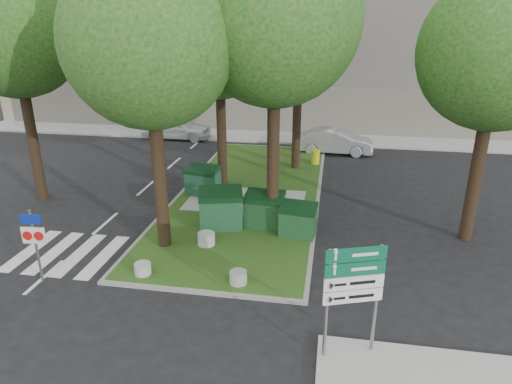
% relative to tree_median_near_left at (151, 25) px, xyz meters
% --- Properties ---
extents(ground, '(120.00, 120.00, 0.00)m').
position_rel_tree_median_near_left_xyz_m(ground, '(1.41, -2.56, -7.32)').
color(ground, black).
rests_on(ground, ground).
extents(median_island, '(6.00, 16.00, 0.12)m').
position_rel_tree_median_near_left_xyz_m(median_island, '(1.91, 5.44, -7.26)').
color(median_island, '#264714').
rests_on(median_island, ground).
extents(median_kerb, '(6.30, 16.30, 0.10)m').
position_rel_tree_median_near_left_xyz_m(median_kerb, '(1.91, 5.44, -7.27)').
color(median_kerb, gray).
rests_on(median_kerb, ground).
extents(building_sidewalk, '(42.00, 3.00, 0.12)m').
position_rel_tree_median_near_left_xyz_m(building_sidewalk, '(1.41, 15.94, -7.26)').
color(building_sidewalk, '#999993').
rests_on(building_sidewalk, ground).
extents(zebra_crossing, '(5.00, 3.00, 0.01)m').
position_rel_tree_median_near_left_xyz_m(zebra_crossing, '(-2.34, -1.06, -7.31)').
color(zebra_crossing, silver).
rests_on(zebra_crossing, ground).
extents(apartment_building, '(41.00, 12.00, 16.00)m').
position_rel_tree_median_near_left_xyz_m(apartment_building, '(1.41, 23.44, 0.68)').
color(apartment_building, tan).
rests_on(apartment_building, ground).
extents(tree_median_near_left, '(5.20, 5.20, 10.53)m').
position_rel_tree_median_near_left_xyz_m(tree_median_near_left, '(0.00, 0.00, 0.00)').
color(tree_median_near_left, black).
rests_on(tree_median_near_left, ground).
extents(tree_median_near_right, '(5.60, 5.60, 11.46)m').
position_rel_tree_median_near_left_xyz_m(tree_median_near_right, '(3.50, 2.00, 0.67)').
color(tree_median_near_right, black).
rests_on(tree_median_near_right, ground).
extents(tree_median_mid, '(4.80, 4.80, 9.99)m').
position_rel_tree_median_near_left_xyz_m(tree_median_mid, '(0.50, 6.50, -0.34)').
color(tree_median_mid, black).
rests_on(tree_median_mid, ground).
extents(tree_street_left, '(5.40, 5.40, 11.00)m').
position_rel_tree_median_near_left_xyz_m(tree_street_left, '(-7.00, 3.50, 0.33)').
color(tree_street_left, black).
rests_on(tree_street_left, ground).
extents(tree_street_right, '(5.00, 5.00, 10.06)m').
position_rel_tree_median_near_left_xyz_m(tree_street_right, '(10.50, 2.50, -0.33)').
color(tree_street_right, black).
rests_on(tree_street_right, ground).
extents(dumpster_a, '(1.60, 1.27, 1.32)m').
position_rel_tree_median_near_left_xyz_m(dumpster_a, '(-0.10, 4.84, -6.56)').
color(dumpster_a, '#0F3820').
rests_on(dumpster_a, median_island).
extents(dumpster_b, '(1.85, 1.51, 1.50)m').
position_rel_tree_median_near_left_xyz_m(dumpster_b, '(1.50, 1.69, -6.48)').
color(dumpster_b, '#123E22').
rests_on(dumpster_b, median_island).
extents(dumpster_c, '(1.52, 1.11, 1.35)m').
position_rel_tree_median_near_left_xyz_m(dumpster_c, '(3.10, 2.01, -6.55)').
color(dumpster_c, '#0F3416').
rests_on(dumpster_c, median_island).
extents(dumpster_d, '(1.40, 1.06, 1.21)m').
position_rel_tree_median_near_left_xyz_m(dumpster_d, '(4.41, 1.47, -6.62)').
color(dumpster_d, '#123B19').
rests_on(dumpster_d, median_island).
extents(bollard_left, '(0.51, 0.51, 0.36)m').
position_rel_tree_median_near_left_xyz_m(bollard_left, '(-0.05, -2.06, -7.02)').
color(bollard_left, '#AAABA6').
rests_on(bollard_left, median_island).
extents(bollard_right, '(0.52, 0.52, 0.37)m').
position_rel_tree_median_near_left_xyz_m(bollard_right, '(2.95, -2.06, -7.01)').
color(bollard_right, '#9C9B97').
rests_on(bollard_right, median_island).
extents(bollard_mid, '(0.60, 0.60, 0.43)m').
position_rel_tree_median_near_left_xyz_m(bollard_mid, '(1.35, 0.18, -6.98)').
color(bollard_mid, '#A7A8A3').
rests_on(bollard_mid, median_island).
extents(litter_bin, '(0.44, 0.44, 0.77)m').
position_rel_tree_median_near_left_xyz_m(litter_bin, '(4.61, 10.28, -6.81)').
color(litter_bin, gold).
rests_on(litter_bin, median_island).
extents(traffic_sign_pole, '(0.71, 0.11, 2.38)m').
position_rel_tree_median_near_left_xyz_m(traffic_sign_pole, '(-2.98, -2.80, -5.79)').
color(traffic_sign_pole, slate).
rests_on(traffic_sign_pole, ground).
extents(directional_sign, '(1.32, 0.50, 2.78)m').
position_rel_tree_median_near_left_xyz_m(directional_sign, '(6.11, -4.56, -5.35)').
color(directional_sign, slate).
rests_on(directional_sign, sidewalk_corner).
extents(car_white, '(4.57, 1.90, 1.55)m').
position_rel_tree_median_near_left_xyz_m(car_white, '(-4.74, 14.71, -6.54)').
color(car_white, silver).
rests_on(car_white, ground).
extents(car_silver, '(4.43, 1.71, 1.44)m').
position_rel_tree_median_near_left_xyz_m(car_silver, '(5.61, 12.94, -6.60)').
color(car_silver, '#A5A7AD').
rests_on(car_silver, ground).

